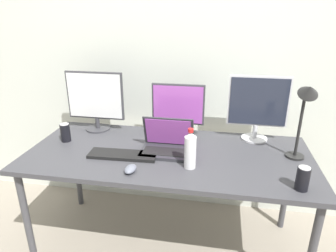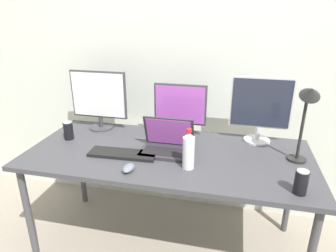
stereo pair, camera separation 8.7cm
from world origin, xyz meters
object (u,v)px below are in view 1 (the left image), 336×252
(mouse_by_keyboard, at_px, (130,169))
(desk_lamp, at_px, (305,107))
(water_bottle, at_px, (190,150))
(monitor_left, at_px, (95,99))
(keyboard_main, at_px, (123,155))
(monitor_center, at_px, (178,109))
(soda_can_near_keyboard, at_px, (303,179))
(monitor_right, at_px, (258,106))
(soda_can_by_laptop, at_px, (65,133))
(laptop_silver, at_px, (167,144))
(work_desk, at_px, (168,160))

(mouse_by_keyboard, bearing_deg, desk_lamp, 24.20)
(mouse_by_keyboard, relative_size, water_bottle, 0.42)
(monitor_left, distance_m, water_bottle, 0.89)
(keyboard_main, bearing_deg, monitor_center, 51.96)
(monitor_left, bearing_deg, soda_can_near_keyboard, -23.71)
(mouse_by_keyboard, bearing_deg, water_bottle, 25.25)
(monitor_left, distance_m, soda_can_near_keyboard, 1.46)
(monitor_right, height_order, desk_lamp, desk_lamp)
(soda_can_by_laptop, bearing_deg, monitor_center, 18.04)
(monitor_left, height_order, laptop_silver, monitor_left)
(water_bottle, relative_size, soda_can_by_laptop, 1.91)
(work_desk, distance_m, monitor_left, 0.72)
(soda_can_near_keyboard, bearing_deg, monitor_left, 156.29)
(monitor_right, relative_size, keyboard_main, 1.06)
(monitor_right, bearing_deg, water_bottle, -130.07)
(keyboard_main, height_order, water_bottle, water_bottle)
(keyboard_main, relative_size, soda_can_near_keyboard, 3.35)
(desk_lamp, bearing_deg, soda_can_by_laptop, 179.32)
(monitor_left, distance_m, keyboard_main, 0.56)
(laptop_silver, height_order, desk_lamp, desk_lamp)
(keyboard_main, xyz_separation_m, soda_can_near_keyboard, (1.00, -0.19, 0.05))
(water_bottle, distance_m, soda_can_near_keyboard, 0.60)
(laptop_silver, bearing_deg, soda_can_near_keyboard, -22.10)
(soda_can_near_keyboard, distance_m, soda_can_by_laptop, 1.50)
(work_desk, height_order, desk_lamp, desk_lamp)
(work_desk, bearing_deg, mouse_by_keyboard, -120.21)
(laptop_silver, distance_m, keyboard_main, 0.29)
(mouse_by_keyboard, height_order, soda_can_near_keyboard, soda_can_near_keyboard)
(soda_can_near_keyboard, bearing_deg, water_bottle, 167.70)
(soda_can_by_laptop, bearing_deg, keyboard_main, -18.58)
(keyboard_main, distance_m, desk_lamp, 1.11)
(laptop_silver, bearing_deg, keyboard_main, -156.34)
(monitor_center, bearing_deg, work_desk, -93.72)
(soda_can_by_laptop, bearing_deg, laptop_silver, -3.23)
(mouse_by_keyboard, bearing_deg, monitor_left, 133.00)
(laptop_silver, bearing_deg, work_desk, -48.96)
(soda_can_near_keyboard, bearing_deg, soda_can_by_laptop, 166.80)
(monitor_center, relative_size, water_bottle, 1.56)
(monitor_right, height_order, water_bottle, monitor_right)
(soda_can_near_keyboard, bearing_deg, work_desk, 158.26)
(soda_can_near_keyboard, height_order, desk_lamp, desk_lamp)
(keyboard_main, relative_size, soda_can_by_laptop, 3.35)
(mouse_by_keyboard, bearing_deg, work_desk, 65.76)
(monitor_right, xyz_separation_m, soda_can_by_laptop, (-1.28, -0.26, -0.18))
(monitor_center, bearing_deg, keyboard_main, -125.76)
(keyboard_main, distance_m, soda_can_near_keyboard, 1.02)
(work_desk, relative_size, monitor_center, 4.78)
(desk_lamp, bearing_deg, keyboard_main, -172.59)
(laptop_silver, bearing_deg, monitor_right, 27.96)
(monitor_center, bearing_deg, water_bottle, -73.15)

